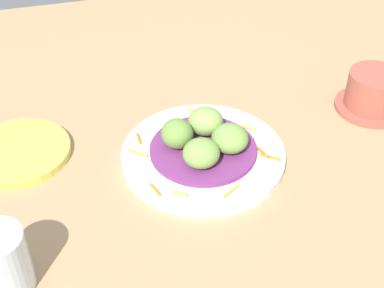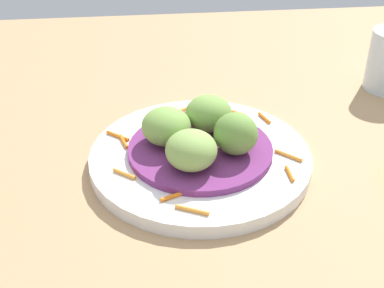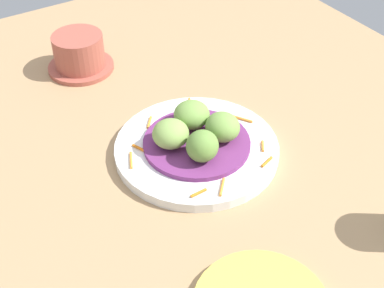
{
  "view_description": "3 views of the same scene",
  "coord_description": "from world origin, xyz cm",
  "px_view_note": "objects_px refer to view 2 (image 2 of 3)",
  "views": [
    {
      "loc": [
        -19.89,
        -64.12,
        54.75
      ],
      "look_at": [
        -3.6,
        -5.01,
        5.17
      ],
      "focal_mm": 51.37,
      "sensor_mm": 36.0,
      "label": 1
    },
    {
      "loc": [
        4.05,
        41.42,
        34.93
      ],
      "look_at": [
        -0.92,
        -4.02,
        5.4
      ],
      "focal_mm": 48.8,
      "sensor_mm": 36.0,
      "label": 2
    },
    {
      "loc": [
        -52.64,
        27.61,
        54.88
      ],
      "look_at": [
        -3.75,
        -3.2,
        5.9
      ],
      "focal_mm": 50.98,
      "sensor_mm": 36.0,
      "label": 3
    }
  ],
  "objects_px": {
    "guac_scoop_left": "(191,150)",
    "guac_scoop_center": "(236,134)",
    "main_plate": "(200,158)",
    "guac_scoop_back": "(166,126)",
    "guac_scoop_right": "(209,113)"
  },
  "relations": [
    {
      "from": "guac_scoop_right",
      "to": "guac_scoop_back",
      "type": "distance_m",
      "value": 0.05
    },
    {
      "from": "guac_scoop_center",
      "to": "guac_scoop_right",
      "type": "bearing_deg",
      "value": -66.05
    },
    {
      "from": "guac_scoop_right",
      "to": "main_plate",
      "type": "bearing_deg",
      "value": 68.95
    },
    {
      "from": "guac_scoop_center",
      "to": "guac_scoop_left",
      "type": "bearing_deg",
      "value": 23.95
    },
    {
      "from": "main_plate",
      "to": "guac_scoop_center",
      "type": "bearing_deg",
      "value": 158.95
    },
    {
      "from": "guac_scoop_back",
      "to": "guac_scoop_left",
      "type": "bearing_deg",
      "value": 113.95
    },
    {
      "from": "guac_scoop_left",
      "to": "guac_scoop_right",
      "type": "bearing_deg",
      "value": -111.05
    },
    {
      "from": "guac_scoop_center",
      "to": "guac_scoop_back",
      "type": "bearing_deg",
      "value": -21.05
    },
    {
      "from": "main_plate",
      "to": "guac_scoop_back",
      "type": "xyz_separation_m",
      "value": [
        0.04,
        -0.01,
        0.03
      ]
    },
    {
      "from": "guac_scoop_left",
      "to": "guac_scoop_center",
      "type": "relative_size",
      "value": 1.12
    },
    {
      "from": "main_plate",
      "to": "guac_scoop_center",
      "type": "relative_size",
      "value": 5.11
    },
    {
      "from": "main_plate",
      "to": "guac_scoop_center",
      "type": "xyz_separation_m",
      "value": [
        -0.04,
        0.01,
        0.04
      ]
    },
    {
      "from": "main_plate",
      "to": "guac_scoop_left",
      "type": "relative_size",
      "value": 4.55
    },
    {
      "from": "guac_scoop_left",
      "to": "guac_scoop_center",
      "type": "xyz_separation_m",
      "value": [
        -0.05,
        -0.02,
        0.0
      ]
    },
    {
      "from": "guac_scoop_left",
      "to": "main_plate",
      "type": "bearing_deg",
      "value": -111.05
    }
  ]
}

